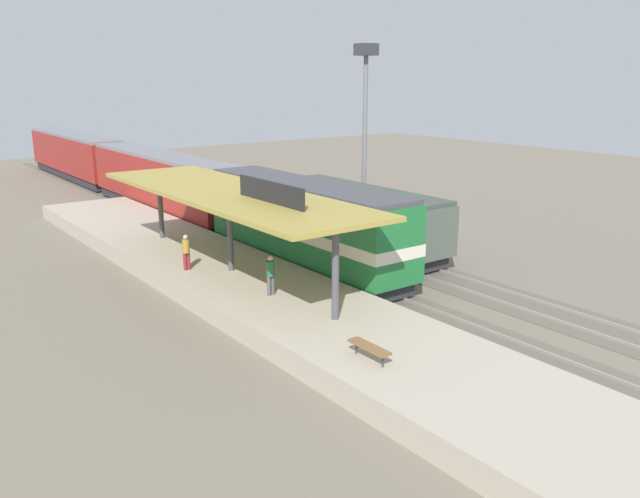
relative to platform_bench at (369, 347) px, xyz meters
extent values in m
plane|color=#706656|center=(8.00, 11.58, -1.34)|extent=(120.00, 120.00, 0.00)
cube|color=#5F5649|center=(6.00, 11.58, -1.32)|extent=(3.20, 110.00, 0.04)
cube|color=gray|center=(5.28, 11.58, -1.26)|extent=(0.10, 110.00, 0.16)
cube|color=gray|center=(6.72, 11.58, -1.26)|extent=(0.10, 110.00, 0.16)
cube|color=#5F5649|center=(10.60, 11.58, -1.32)|extent=(3.20, 110.00, 0.04)
cube|color=gray|center=(9.88, 11.58, -1.26)|extent=(0.10, 110.00, 0.16)
cube|color=gray|center=(11.32, 11.58, -1.26)|extent=(0.10, 110.00, 0.16)
cube|color=#A89E89|center=(1.40, 11.58, -0.89)|extent=(6.00, 44.00, 0.90)
cylinder|color=#47474C|center=(1.40, 3.58, 1.36)|extent=(0.28, 0.28, 3.60)
cylinder|color=#47474C|center=(1.40, 11.58, 1.36)|extent=(0.28, 0.28, 3.60)
cylinder|color=#47474C|center=(1.40, 19.58, 1.36)|extent=(0.28, 0.28, 3.60)
cube|color=#A38E3D|center=(1.40, 11.58, 3.26)|extent=(5.20, 18.00, 0.20)
cube|color=black|center=(1.40, 7.98, 3.81)|extent=(0.12, 4.80, 0.90)
cylinder|color=#333338|center=(0.00, -0.65, -0.23)|extent=(0.07, 0.07, 0.42)
cylinder|color=#333338|center=(0.00, 0.65, -0.23)|extent=(0.07, 0.07, 0.42)
cube|color=brown|center=(0.00, 0.00, 0.02)|extent=(0.44, 1.70, 0.08)
cube|color=#28282D|center=(6.00, 12.06, -0.83)|extent=(2.60, 13.60, 0.70)
cube|color=#1E6B33|center=(6.00, 12.06, 1.27)|extent=(2.90, 14.40, 3.50)
cube|color=#424247|center=(6.00, 12.06, 3.14)|extent=(2.78, 14.11, 0.24)
cube|color=beige|center=(6.00, 12.06, 1.00)|extent=(2.93, 14.43, 0.56)
cube|color=#28282D|center=(6.00, 30.06, -0.83)|extent=(2.60, 19.20, 0.70)
cube|color=maroon|center=(6.00, 30.06, 1.17)|extent=(2.90, 20.00, 3.30)
cube|color=slate|center=(6.00, 30.06, 2.94)|extent=(2.78, 19.60, 0.24)
cube|color=#28282D|center=(6.00, 50.86, -0.83)|extent=(2.60, 19.20, 0.70)
cube|color=maroon|center=(6.00, 50.86, 1.17)|extent=(2.90, 20.00, 3.30)
cube|color=slate|center=(6.00, 50.86, 2.94)|extent=(2.78, 19.60, 0.24)
cube|color=#28282D|center=(10.60, 12.99, -0.83)|extent=(2.50, 11.20, 0.70)
cube|color=#4C564C|center=(10.60, 12.99, 0.82)|extent=(2.80, 12.00, 2.60)
cube|color=#3D453D|center=(10.60, 12.99, 2.24)|extent=(2.69, 11.76, 0.24)
cylinder|color=slate|center=(13.80, 16.53, 4.16)|extent=(0.28, 0.28, 11.00)
cube|color=#333338|center=(13.80, 16.53, 10.01)|extent=(1.10, 1.10, 0.70)
cylinder|color=#4C4C51|center=(0.85, 7.38, -0.02)|extent=(0.16, 0.16, 0.84)
cylinder|color=#4C4C51|center=(1.03, 7.38, -0.02)|extent=(0.16, 0.16, 0.84)
cylinder|color=#23603D|center=(0.94, 7.38, 0.72)|extent=(0.34, 0.34, 0.64)
sphere|color=tan|center=(0.94, 7.38, 1.15)|extent=(0.23, 0.23, 0.23)
cylinder|color=maroon|center=(-0.35, 12.88, -0.02)|extent=(0.16, 0.16, 0.84)
cylinder|color=maroon|center=(-0.17, 12.88, -0.02)|extent=(0.16, 0.16, 0.84)
cylinder|color=olive|center=(-0.26, 12.88, 0.72)|extent=(0.34, 0.34, 0.64)
sphere|color=tan|center=(-0.26, 12.88, 1.15)|extent=(0.23, 0.23, 0.23)
camera|label=1|loc=(-12.86, -14.61, 8.45)|focal=36.51mm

